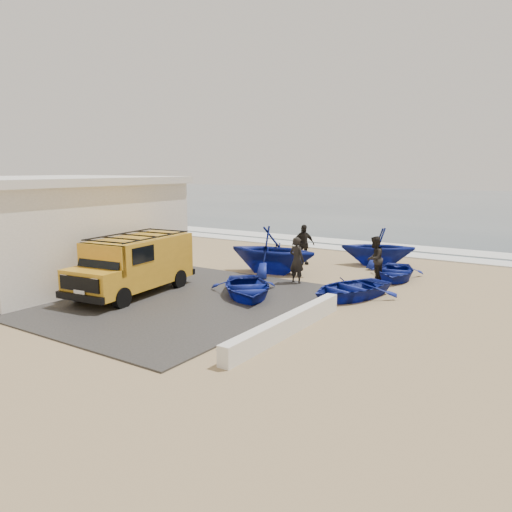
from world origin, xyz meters
The scene contains 16 objects.
ground centered at (0.00, 0.00, 0.00)m, with size 160.00×160.00×0.00m, color tan.
slab centered at (-2.00, -2.00, 0.03)m, with size 12.00×10.00×0.05m, color #393734.
ocean centered at (0.00, 56.00, 0.00)m, with size 180.00×88.00×0.01m, color #385166.
surf_line centered at (0.00, 12.00, 0.03)m, with size 180.00×1.60×0.06m, color white.
surf_wash centered at (0.00, 14.50, 0.02)m, with size 180.00×2.20×0.04m, color white.
building centered at (-7.50, -2.00, 2.16)m, with size 8.40×9.40×4.30m.
parapet centered at (5.00, -3.00, 0.28)m, with size 0.35×6.00×0.55m, color silver.
van centered at (-2.07, -2.12, 1.19)m, with size 2.62×5.38×2.22m.
boat_near_left centered at (1.68, -0.20, 0.36)m, with size 2.51×3.51×0.73m, color navy.
boat_near_right centered at (4.88, 1.73, 0.36)m, with size 2.50×3.50×0.72m, color navy.
boat_mid_left centered at (0.18, 3.97, 1.05)m, with size 3.45×4.00×2.11m, color navy.
boat_mid_right centered at (5.23, 5.76, 0.33)m, with size 2.27×3.18×0.66m, color navy.
boat_far_left centered at (3.50, 8.37, 0.92)m, with size 3.00×3.47×1.83m, color navy.
fisherman_front centered at (2.16, 2.70, 0.97)m, with size 0.71×0.46×1.93m, color black.
fisherman_middle centered at (4.57, 5.02, 0.94)m, with size 0.91×0.71×1.88m, color black.
fisherman_back centered at (0.38, 6.55, 0.98)m, with size 1.15×0.48×1.97m, color black.
Camera 1 is at (11.79, -14.80, 4.66)m, focal length 35.00 mm.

